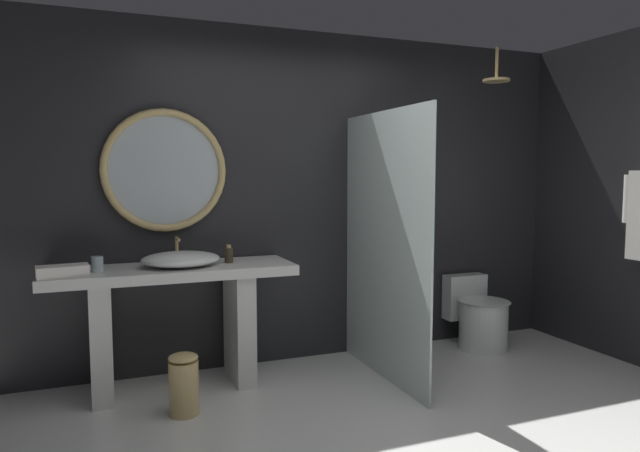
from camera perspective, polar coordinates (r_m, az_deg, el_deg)
back_wall_panel at (r=4.60m, az=-1.45°, el=2.89°), size 4.80×0.10×2.60m
vanity_counter at (r=4.10m, az=-14.52°, el=-8.01°), size 1.66×0.55×0.86m
vessel_sink at (r=4.02m, az=-13.74°, el=-3.23°), size 0.53×0.44×0.19m
tumbler_cup at (r=3.98m, az=-21.37°, el=-3.55°), size 0.07×0.07×0.10m
soap_dispenser at (r=4.13m, az=-9.10°, el=-2.86°), size 0.06×0.06×0.13m
round_wall_mirror at (r=4.25m, az=-15.25°, el=5.38°), size 0.88×0.05×0.88m
shower_glass_panel at (r=4.15m, az=6.45°, el=-2.02°), size 0.02×1.27×1.94m
rain_shower_head at (r=4.94m, az=17.22°, el=13.94°), size 0.21×0.21×0.27m
toilet at (r=5.15m, az=15.59°, el=-8.79°), size 0.43×0.58×0.59m
waste_bin at (r=3.75m, az=-13.46°, el=-15.07°), size 0.18×0.18×0.39m
folded_hand_towel at (r=3.85m, az=-24.32°, el=-4.16°), size 0.31×0.18×0.07m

